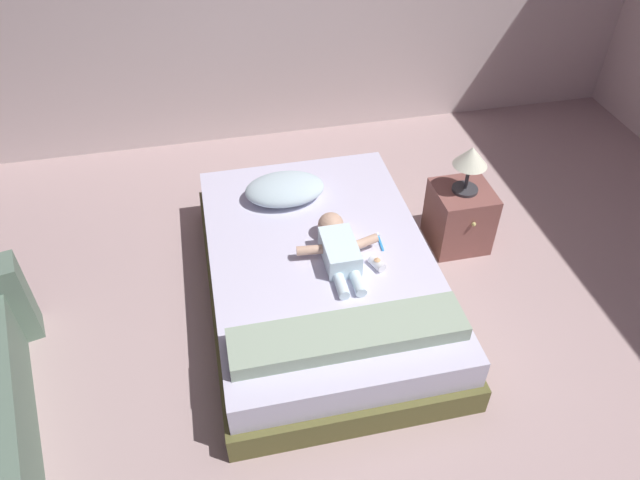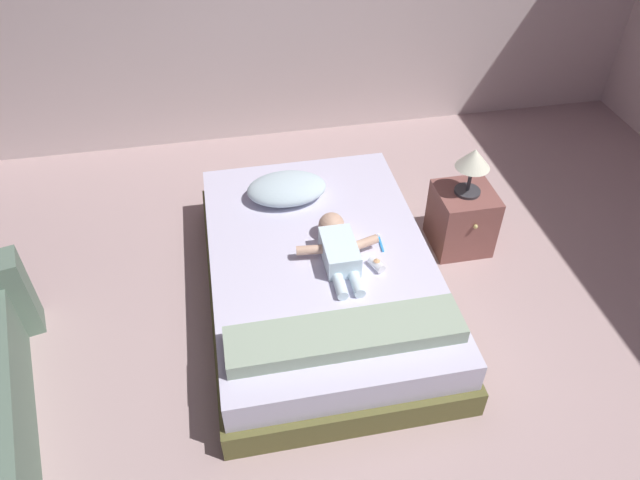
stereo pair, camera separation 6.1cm
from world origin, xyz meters
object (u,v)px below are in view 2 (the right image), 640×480
(pillow, at_px, (287,189))
(baby, at_px, (338,247))
(bed, at_px, (320,275))
(nightstand, at_px, (462,219))
(baby_bottle, at_px, (377,264))
(lamp, at_px, (473,161))
(toothbrush, at_px, (380,242))

(pillow, height_order, baby, baby)
(bed, distance_m, nightstand, 1.10)
(baby_bottle, bearing_deg, baby, 143.24)
(nightstand, relative_size, baby_bottle, 3.77)
(baby, distance_m, lamp, 1.05)
(baby, relative_size, toothbrush, 4.15)
(bed, xyz_separation_m, lamp, (1.05, 0.31, 0.51))
(baby, height_order, baby_bottle, baby)
(baby, relative_size, nightstand, 1.41)
(baby, distance_m, nightstand, 1.04)
(pillow, bearing_deg, baby, -71.03)
(bed, distance_m, baby_bottle, 0.42)
(baby, distance_m, toothbrush, 0.29)
(pillow, distance_m, baby_bottle, 0.88)
(pillow, relative_size, baby, 0.83)
(toothbrush, height_order, nightstand, nightstand)
(bed, bearing_deg, toothbrush, 1.54)
(lamp, bearing_deg, bed, -163.46)
(nightstand, height_order, lamp, lamp)
(lamp, height_order, baby_bottle, lamp)
(toothbrush, relative_size, lamp, 0.46)
(bed, distance_m, lamp, 1.21)
(baby, relative_size, baby_bottle, 5.34)
(baby, distance_m, baby_bottle, 0.25)
(bed, height_order, lamp, lamp)
(lamp, xyz_separation_m, baby_bottle, (-0.75, -0.51, -0.29))
(nightstand, xyz_separation_m, lamp, (0.00, 0.00, 0.47))
(pillow, distance_m, toothbrush, 0.76)
(toothbrush, bearing_deg, bed, -178.46)
(baby, height_order, lamp, lamp)
(bed, relative_size, baby, 3.24)
(baby_bottle, bearing_deg, bed, 146.86)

